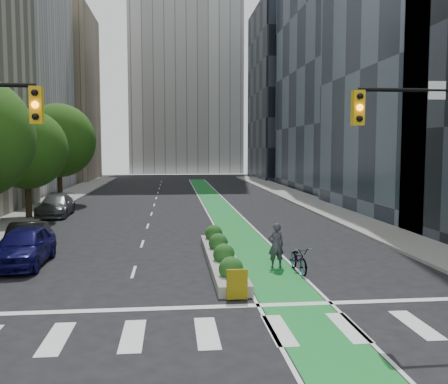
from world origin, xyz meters
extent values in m
plane|color=black|center=(0.00, 0.00, 0.00)|extent=(160.00, 160.00, 0.00)
cube|color=gray|center=(-11.80, 25.00, 0.07)|extent=(3.60, 90.00, 0.15)
cube|color=gray|center=(11.80, 25.00, 0.07)|extent=(3.60, 90.00, 0.15)
cube|color=#167D2E|center=(3.00, 30.00, 0.01)|extent=(2.20, 70.00, 0.01)
cube|color=tan|center=(-20.00, 66.00, 13.00)|extent=(14.00, 16.00, 26.00)
cube|color=#19212D|center=(21.00, 45.00, 21.00)|extent=(14.00, 24.00, 42.00)
cube|color=black|center=(20.00, 68.00, 14.00)|extent=(14.00, 18.00, 28.00)
cylinder|color=black|center=(-11.00, 22.00, 2.24)|extent=(0.44, 0.44, 4.48)
sphere|color=#19430E|center=(-11.00, 22.00, 4.96)|extent=(5.60, 5.60, 5.60)
cylinder|color=black|center=(-11.00, 32.00, 2.58)|extent=(0.44, 0.44, 5.15)
sphere|color=#19430E|center=(-11.00, 32.00, 5.70)|extent=(6.60, 6.60, 6.60)
cube|color=gold|center=(-4.70, 0.50, 6.25)|extent=(0.34, 0.28, 1.05)
sphere|color=orange|center=(-4.70, 0.34, 6.25)|extent=(0.20, 0.20, 0.20)
cylinder|color=black|center=(7.45, 0.50, 6.80)|extent=(5.50, 0.12, 0.12)
cube|color=gold|center=(4.70, 0.50, 6.25)|extent=(0.34, 0.28, 1.05)
sphere|color=orange|center=(4.70, 0.34, 6.25)|extent=(0.20, 0.20, 0.20)
cube|color=white|center=(7.17, 0.47, 6.80)|extent=(0.55, 0.04, 0.55)
cube|color=gray|center=(1.20, 7.00, 0.20)|extent=(1.20, 10.00, 0.40)
cube|color=yellow|center=(1.20, 1.80, 0.55)|extent=(0.70, 0.12, 1.00)
sphere|color=#194C19|center=(1.20, 3.50, 0.65)|extent=(0.90, 0.90, 0.90)
sphere|color=#194C19|center=(1.20, 6.00, 0.65)|extent=(0.90, 0.90, 0.90)
sphere|color=#194C19|center=(1.20, 8.50, 0.65)|extent=(0.90, 0.90, 0.90)
sphere|color=#194C19|center=(1.20, 11.00, 0.65)|extent=(0.90, 0.90, 0.90)
imported|color=gray|center=(4.20, 5.32, 0.54)|extent=(0.82, 2.08, 1.07)
imported|color=#38343E|center=(3.42, 6.11, 0.96)|extent=(0.74, 0.53, 1.91)
imported|color=#0E0C4C|center=(-7.26, 7.66, 0.83)|extent=(2.00, 4.90, 1.66)
imported|color=black|center=(-7.77, 9.85, 0.75)|extent=(1.96, 4.65, 1.49)
imported|color=#4F5153|center=(-9.50, 23.59, 0.79)|extent=(2.36, 5.50, 1.58)
camera|label=1|loc=(-0.91, -14.21, 5.05)|focal=40.00mm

